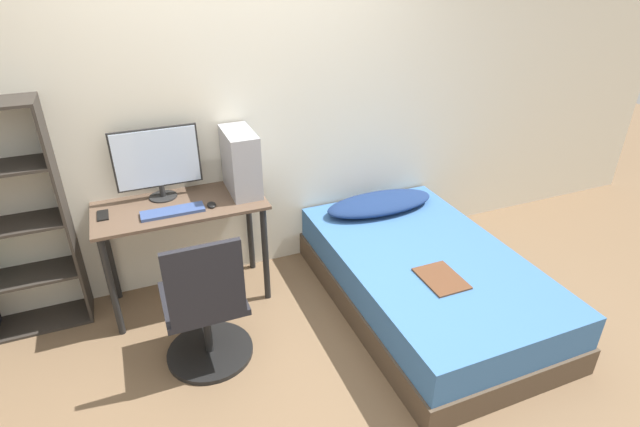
{
  "coord_description": "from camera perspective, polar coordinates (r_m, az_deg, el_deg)",
  "views": [
    {
      "loc": [
        -0.74,
        -2.0,
        2.29
      ],
      "look_at": [
        0.32,
        0.61,
        0.75
      ],
      "focal_mm": 28.0,
      "sensor_mm": 36.0,
      "label": 1
    }
  ],
  "objects": [
    {
      "name": "magazine",
      "position": [
        3.25,
        13.69,
        -7.23
      ],
      "size": [
        0.24,
        0.32,
        0.01
      ],
      "color": "#56331E",
      "rests_on": "bed"
    },
    {
      "name": "ground_plane",
      "position": [
        3.13,
        -1.3,
        -18.44
      ],
      "size": [
        14.0,
        14.0,
        0.0
      ],
      "primitive_type": "plane",
      "color": "brown"
    },
    {
      "name": "phone",
      "position": [
        3.44,
        -23.57,
        -0.2
      ],
      "size": [
        0.07,
        0.14,
        0.01
      ],
      "color": "black",
      "rests_on": "desk"
    },
    {
      "name": "pillow",
      "position": [
        3.96,
        6.86,
        1.17
      ],
      "size": [
        0.89,
        0.36,
        0.11
      ],
      "color": "navy",
      "rests_on": "bed"
    },
    {
      "name": "monitor",
      "position": [
        3.45,
        -18.11,
        5.74
      ],
      "size": [
        0.55,
        0.19,
        0.49
      ],
      "color": "black",
      "rests_on": "desk"
    },
    {
      "name": "bed",
      "position": [
        3.6,
        11.95,
        -7.44
      ],
      "size": [
        1.17,
        1.92,
        0.42
      ],
      "color": "#4C3D2D",
      "rests_on": "ground_plane"
    },
    {
      "name": "desk",
      "position": [
        3.48,
        -15.45,
        -0.9
      ],
      "size": [
        1.11,
        0.51,
        0.76
      ],
      "color": "brown",
      "rests_on": "ground_plane"
    },
    {
      "name": "pc_tower",
      "position": [
        3.43,
        -9.06,
        5.85
      ],
      "size": [
        0.19,
        0.39,
        0.43
      ],
      "color": "#99999E",
      "rests_on": "desk"
    },
    {
      "name": "wall_back",
      "position": [
        3.57,
        -9.43,
        11.32
      ],
      "size": [
        8.0,
        0.05,
        2.5
      ],
      "color": "silver",
      "rests_on": "ground_plane"
    },
    {
      "name": "mouse",
      "position": [
        3.35,
        -12.3,
        0.99
      ],
      "size": [
        0.06,
        0.09,
        0.02
      ],
      "color": "black",
      "rests_on": "desk"
    },
    {
      "name": "keyboard",
      "position": [
        3.32,
        -16.48,
        0.22
      ],
      "size": [
        0.4,
        0.12,
        0.02
      ],
      "color": "#33477A",
      "rests_on": "desk"
    },
    {
      "name": "office_chair",
      "position": [
        3.07,
        -12.86,
        -11.26
      ],
      "size": [
        0.53,
        0.53,
        0.93
      ],
      "color": "black",
      "rests_on": "ground_plane"
    }
  ]
}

